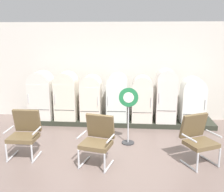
{
  "coord_description": "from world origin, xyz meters",
  "views": [
    {
      "loc": [
        0.54,
        -4.78,
        2.72
      ],
      "look_at": [
        -0.08,
        2.75,
        0.94
      ],
      "focal_mm": 41.58,
      "sensor_mm": 36.0,
      "label": 1
    }
  ],
  "objects": [
    {
      "name": "armchair_right",
      "position": [
        1.95,
        0.56,
        0.59
      ],
      "size": [
        0.85,
        0.85,
        1.07
      ],
      "color": "silver",
      "rests_on": "ground"
    },
    {
      "name": "back_wall",
      "position": [
        0.0,
        3.66,
        1.57
      ],
      "size": [
        11.76,
        0.12,
        3.12
      ],
      "color": "silver",
      "rests_on": "ground"
    },
    {
      "name": "refrigerator_2",
      "position": [
        -0.74,
        2.9,
        0.87
      ],
      "size": [
        0.62,
        0.64,
        1.39
      ],
      "color": "silver",
      "rests_on": "display_plinth"
    },
    {
      "name": "ground",
      "position": [
        0.0,
        0.0,
        -0.03
      ],
      "size": [
        12.0,
        10.0,
        0.05
      ],
      "primitive_type": "cube",
      "color": "#715E57"
    },
    {
      "name": "refrigerator_3",
      "position": [
        0.06,
        2.93,
        0.91
      ],
      "size": [
        0.62,
        0.71,
        1.45
      ],
      "color": "silver",
      "rests_on": "display_plinth"
    },
    {
      "name": "refrigerator_5",
      "position": [
        1.53,
        2.92,
        0.99
      ],
      "size": [
        0.59,
        0.68,
        1.6
      ],
      "color": "silver",
      "rests_on": "display_plinth"
    },
    {
      "name": "refrigerator_1",
      "position": [
        -1.52,
        2.91,
        0.92
      ],
      "size": [
        0.67,
        0.66,
        1.48
      ],
      "color": "silver",
      "rests_on": "display_plinth"
    },
    {
      "name": "sign_stand",
      "position": [
        0.44,
        1.44,
        0.74
      ],
      "size": [
        0.48,
        0.32,
        1.46
      ],
      "color": "#2D2D30",
      "rests_on": "ground"
    },
    {
      "name": "refrigerator_0",
      "position": [
        -2.31,
        2.89,
        0.93
      ],
      "size": [
        0.71,
        0.62,
        1.49
      ],
      "color": "silver",
      "rests_on": "display_plinth"
    },
    {
      "name": "armchair_left",
      "position": [
        -1.89,
        0.58,
        0.59
      ],
      "size": [
        0.69,
        0.65,
        1.07
      ],
      "color": "silver",
      "rests_on": "ground"
    },
    {
      "name": "armchair_center",
      "position": [
        -0.19,
        0.35,
        0.59
      ],
      "size": [
        0.77,
        0.77,
        1.07
      ],
      "color": "silver",
      "rests_on": "ground"
    },
    {
      "name": "refrigerator_4",
      "position": [
        0.82,
        2.89,
        0.88
      ],
      "size": [
        0.61,
        0.63,
        1.39
      ],
      "color": "silver",
      "rests_on": "display_plinth"
    },
    {
      "name": "display_plinth",
      "position": [
        0.0,
        3.02,
        0.07
      ],
      "size": [
        6.04,
        0.95,
        0.14
      ],
      "primitive_type": "cube",
      "color": "#2B2F25",
      "rests_on": "ground"
    },
    {
      "name": "refrigerator_6",
      "position": [
        2.33,
        2.89,
        0.86
      ],
      "size": [
        0.69,
        0.63,
        1.37
      ],
      "color": "white",
      "rests_on": "display_plinth"
    }
  ]
}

